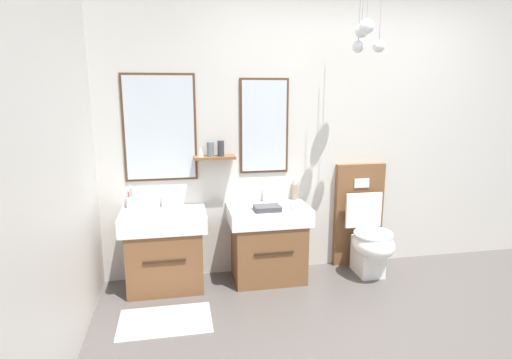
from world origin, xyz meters
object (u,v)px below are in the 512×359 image
object	(u,v)px
toothbrush_cup	(131,202)
soap_dispenser	(294,191)
toilet	(365,232)
folded_hand_towel	(267,208)
vanity_sink_left	(165,248)
vanity_sink_right	(268,241)

from	to	relation	value
toothbrush_cup	soap_dispenser	world-z (taller)	toothbrush_cup
toilet	folded_hand_towel	size ratio (longest dim) A/B	4.55
soap_dispenser	folded_hand_towel	world-z (taller)	soap_dispenser
vanity_sink_left	soap_dispenser	xyz separation A→B (m)	(1.19, 0.17, 0.40)
vanity_sink_right	folded_hand_towel	size ratio (longest dim) A/B	3.23
soap_dispenser	vanity_sink_right	bearing A→B (deg)	-149.31
toilet	soap_dispenser	world-z (taller)	toilet
folded_hand_towel	toothbrush_cup	bearing A→B (deg)	165.43
soap_dispenser	folded_hand_towel	size ratio (longest dim) A/B	0.85
soap_dispenser	vanity_sink_left	bearing A→B (deg)	-171.93
vanity_sink_right	vanity_sink_left	bearing A→B (deg)	180.00
toilet	soap_dispenser	bearing A→B (deg)	165.26
toothbrush_cup	vanity_sink_right	bearing A→B (deg)	-7.66
vanity_sink_left	vanity_sink_right	size ratio (longest dim) A/B	1.00
vanity_sink_left	toothbrush_cup	bearing A→B (deg)	149.96
folded_hand_towel	soap_dispenser	bearing A→B (deg)	43.38
toothbrush_cup	soap_dispenser	bearing A→B (deg)	0.39
folded_hand_towel	toilet	bearing A→B (deg)	7.97
vanity_sink_right	soap_dispenser	bearing A→B (deg)	30.69
vanity_sink_left	toilet	bearing A→B (deg)	-0.05
soap_dispenser	folded_hand_towel	bearing A→B (deg)	-136.62
toothbrush_cup	soap_dispenser	xyz separation A→B (m)	(1.47, 0.01, 0.03)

